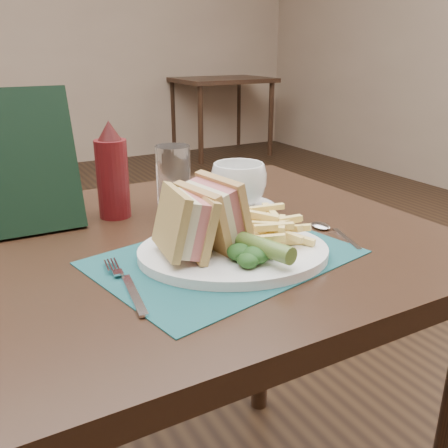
# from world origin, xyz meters

# --- Properties ---
(floor) EXTENTS (7.00, 7.00, 0.00)m
(floor) POSITION_xyz_m (0.00, 0.00, 0.00)
(floor) COLOR black
(floor) RESTS_ON ground
(table_main) EXTENTS (0.90, 0.75, 0.75)m
(table_main) POSITION_xyz_m (0.00, -0.50, 0.38)
(table_main) COLOR black
(table_main) RESTS_ON ground
(table_bg_right) EXTENTS (0.90, 0.75, 0.75)m
(table_bg_right) POSITION_xyz_m (2.13, 3.20, 0.38)
(table_bg_right) COLOR black
(table_bg_right) RESTS_ON ground
(placemat) EXTENTS (0.44, 0.35, 0.00)m
(placemat) POSITION_xyz_m (0.02, -0.62, 0.75)
(placemat) COLOR #17484A
(placemat) RESTS_ON table_main
(plate) EXTENTS (0.37, 0.34, 0.01)m
(plate) POSITION_xyz_m (0.03, -0.62, 0.76)
(plate) COLOR white
(plate) RESTS_ON placemat
(sandwich_half_a) EXTENTS (0.09, 0.11, 0.11)m
(sandwich_half_a) POSITION_xyz_m (-0.06, -0.61, 0.82)
(sandwich_half_a) COLOR tan
(sandwich_half_a) RESTS_ON plate
(sandwich_half_b) EXTENTS (0.09, 0.12, 0.11)m
(sandwich_half_b) POSITION_xyz_m (-0.01, -0.60, 0.82)
(sandwich_half_b) COLOR tan
(sandwich_half_b) RESTS_ON plate
(kale_garnish) EXTENTS (0.11, 0.08, 0.03)m
(kale_garnish) POSITION_xyz_m (0.04, -0.68, 0.78)
(kale_garnish) COLOR #173C15
(kale_garnish) RESTS_ON plate
(pickle_spear) EXTENTS (0.05, 0.12, 0.03)m
(pickle_spear) POSITION_xyz_m (0.05, -0.68, 0.79)
(pickle_spear) COLOR #476627
(pickle_spear) RESTS_ON plate
(fries_pile) EXTENTS (0.18, 0.20, 0.05)m
(fries_pile) POSITION_xyz_m (0.10, -0.61, 0.79)
(fries_pile) COLOR #F7DB7B
(fries_pile) RESTS_ON plate
(fork) EXTENTS (0.06, 0.17, 0.01)m
(fork) POSITION_xyz_m (-0.15, -0.64, 0.76)
(fork) COLOR silver
(fork) RESTS_ON placemat
(spoon) EXTENTS (0.08, 0.15, 0.01)m
(spoon) POSITION_xyz_m (0.24, -0.63, 0.76)
(spoon) COLOR silver
(spoon) RESTS_ON table_main
(saucer) EXTENTS (0.16, 0.16, 0.01)m
(saucer) POSITION_xyz_m (0.16, -0.42, 0.76)
(saucer) COLOR white
(saucer) RESTS_ON table_main
(coffee_cup) EXTENTS (0.15, 0.15, 0.09)m
(coffee_cup) POSITION_xyz_m (0.16, -0.42, 0.80)
(coffee_cup) COLOR white
(coffee_cup) RESTS_ON saucer
(drinking_glass) EXTENTS (0.08, 0.08, 0.13)m
(drinking_glass) POSITION_xyz_m (0.05, -0.35, 0.81)
(drinking_glass) COLOR white
(drinking_glass) RESTS_ON table_main
(ketchup_bottle) EXTENTS (0.06, 0.06, 0.19)m
(ketchup_bottle) POSITION_xyz_m (-0.07, -0.34, 0.84)
(ketchup_bottle) COLOR #4F0D10
(ketchup_bottle) RESTS_ON table_main
(check_presenter) EXTENTS (0.16, 0.10, 0.25)m
(check_presenter) POSITION_xyz_m (-0.21, -0.33, 0.87)
(check_presenter) COLOR black
(check_presenter) RESTS_ON table_main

